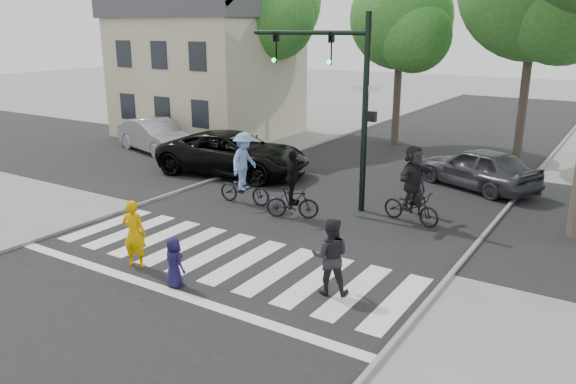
# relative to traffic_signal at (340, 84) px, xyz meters

# --- Properties ---
(ground) EXTENTS (120.00, 120.00, 0.00)m
(ground) POSITION_rel_traffic_signal_xyz_m (-0.35, -6.20, -3.90)
(ground) COLOR gray
(ground) RESTS_ON ground
(road_stem) EXTENTS (10.00, 70.00, 0.01)m
(road_stem) POSITION_rel_traffic_signal_xyz_m (-0.35, -1.20, -3.90)
(road_stem) COLOR black
(road_stem) RESTS_ON ground
(road_cross) EXTENTS (70.00, 10.00, 0.01)m
(road_cross) POSITION_rel_traffic_signal_xyz_m (-0.35, 1.80, -3.89)
(road_cross) COLOR black
(road_cross) RESTS_ON ground
(curb_left) EXTENTS (0.10, 70.00, 0.10)m
(curb_left) POSITION_rel_traffic_signal_xyz_m (-5.40, -1.20, -3.85)
(curb_left) COLOR gray
(curb_left) RESTS_ON ground
(curb_right) EXTENTS (0.10, 70.00, 0.10)m
(curb_right) POSITION_rel_traffic_signal_xyz_m (4.70, -1.20, -3.85)
(curb_right) COLOR gray
(curb_right) RESTS_ON ground
(crosswalk) EXTENTS (10.00, 3.85, 0.01)m
(crosswalk) POSITION_rel_traffic_signal_xyz_m (-0.35, -5.54, -3.89)
(crosswalk) COLOR silver
(crosswalk) RESTS_ON ground
(traffic_signal) EXTENTS (4.45, 0.29, 6.00)m
(traffic_signal) POSITION_rel_traffic_signal_xyz_m (0.00, 0.00, 0.00)
(traffic_signal) COLOR black
(traffic_signal) RESTS_ON ground
(bg_tree_0) EXTENTS (5.46, 5.20, 8.97)m
(bg_tree_0) POSITION_rel_traffic_signal_xyz_m (-14.09, 9.80, 2.24)
(bg_tree_0) COLOR brown
(bg_tree_0) RESTS_ON ground
(bg_tree_1) EXTENTS (6.09, 5.80, 9.80)m
(bg_tree_1) POSITION_rel_traffic_signal_xyz_m (-9.06, 9.28, 2.75)
(bg_tree_1) COLOR brown
(bg_tree_1) RESTS_ON ground
(bg_tree_2) EXTENTS (5.04, 4.80, 8.40)m
(bg_tree_2) POSITION_rel_traffic_signal_xyz_m (-2.11, 10.42, 1.88)
(bg_tree_2) COLOR brown
(bg_tree_2) RESTS_ON ground
(house) EXTENTS (8.40, 8.10, 8.82)m
(house) POSITION_rel_traffic_signal_xyz_m (-11.85, 7.78, -0.10)
(house) COLOR beige
(house) RESTS_ON ground
(pedestrian_woman) EXTENTS (0.69, 0.55, 1.66)m
(pedestrian_woman) POSITION_rel_traffic_signal_xyz_m (-1.91, -6.79, -3.07)
(pedestrian_woman) COLOR #E1A200
(pedestrian_woman) RESTS_ON ground
(pedestrian_child) EXTENTS (0.62, 0.46, 1.15)m
(pedestrian_child) POSITION_rel_traffic_signal_xyz_m (-0.34, -7.12, -3.32)
(pedestrian_child) COLOR #19133D
(pedestrian_child) RESTS_ON ground
(pedestrian_adult) EXTENTS (1.03, 0.94, 1.71)m
(pedestrian_adult) POSITION_rel_traffic_signal_xyz_m (2.72, -5.56, -3.04)
(pedestrian_adult) COLOR black
(pedestrian_adult) RESTS_ON ground
(cyclist_left) EXTENTS (1.90, 1.26, 2.36)m
(cyclist_left) POSITION_rel_traffic_signal_xyz_m (-2.72, -1.34, -2.88)
(cyclist_left) COLOR black
(cyclist_left) RESTS_ON ground
(cyclist_mid) EXTENTS (1.65, 1.05, 2.09)m
(cyclist_mid) POSITION_rel_traffic_signal_xyz_m (-0.63, -1.73, -3.04)
(cyclist_mid) COLOR black
(cyclist_mid) RESTS_ON ground
(cyclist_right) EXTENTS (1.93, 1.79, 2.33)m
(cyclist_right) POSITION_rel_traffic_signal_xyz_m (2.55, -0.22, -2.86)
(cyclist_right) COLOR black
(cyclist_right) RESTS_ON ground
(car_suv) EXTENTS (6.31, 3.54, 1.66)m
(car_suv) POSITION_rel_traffic_signal_xyz_m (-5.37, 1.51, -3.07)
(car_suv) COLOR black
(car_suv) RESTS_ON ground
(car_silver) EXTENTS (4.89, 2.83, 1.52)m
(car_silver) POSITION_rel_traffic_signal_xyz_m (-10.97, 2.86, -3.14)
(car_silver) COLOR #A5A5AA
(car_silver) RESTS_ON ground
(car_grey) EXTENTS (4.79, 3.40, 1.52)m
(car_grey) POSITION_rel_traffic_signal_xyz_m (3.22, 4.55, -3.14)
(car_grey) COLOR #3A3B40
(car_grey) RESTS_ON ground
(bystander_dark) EXTENTS (0.59, 0.41, 1.54)m
(bystander_dark) POSITION_rel_traffic_signal_xyz_m (2.37, 0.64, -3.13)
(bystander_dark) COLOR black
(bystander_dark) RESTS_ON ground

